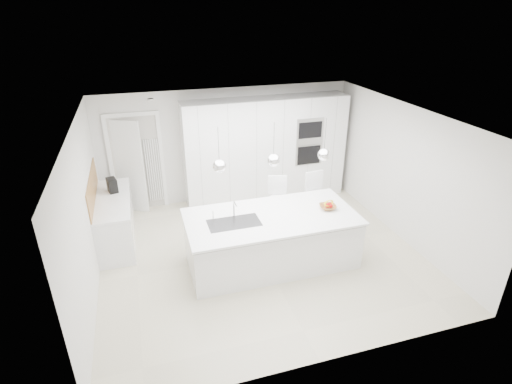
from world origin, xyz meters
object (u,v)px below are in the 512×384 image
object	(u,v)px
bar_stool_left	(279,206)
bar_stool_right	(316,202)
espresso_machine	(112,185)
fruit_bowl	(328,207)
island_base	(272,241)

from	to	relation	value
bar_stool_left	bar_stool_right	bearing A→B (deg)	13.96
espresso_machine	bar_stool_right	size ratio (longest dim) A/B	0.22
bar_stool_right	fruit_bowl	bearing A→B (deg)	-107.38
island_base	bar_stool_right	bearing A→B (deg)	35.86
island_base	bar_stool_left	size ratio (longest dim) A/B	2.45
bar_stool_right	bar_stool_left	bearing A→B (deg)	171.64
espresso_machine	bar_stool_left	bearing A→B (deg)	-31.14
island_base	bar_stool_right	xyz separation A→B (m)	(1.20, 0.87, 0.15)
island_base	espresso_machine	world-z (taller)	espresso_machine
espresso_machine	bar_stool_right	world-z (taller)	same
fruit_bowl	bar_stool_right	xyz separation A→B (m)	(0.20, 0.86, -0.35)
bar_stool_left	bar_stool_right	distance (m)	0.74
fruit_bowl	bar_stool_left	distance (m)	1.12
espresso_machine	bar_stool_left	distance (m)	3.16
fruit_bowl	bar_stool_left	xyz separation A→B (m)	(-0.54, 0.91, -0.36)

